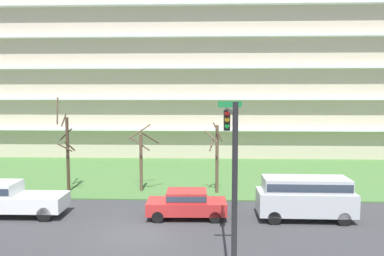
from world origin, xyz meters
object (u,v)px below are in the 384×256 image
object	(u,v)px
tree_left	(67,150)
van_silver_center_left	(305,195)
tree_center	(142,158)
pickup_white_near_left	(13,198)
traffic_signal_mast	(231,161)
sedan_red_center_right	(187,203)
tree_right	(217,157)

from	to	relation	value
tree_left	van_silver_center_left	bearing A→B (deg)	-19.42
tree_center	pickup_white_near_left	distance (m)	8.63
pickup_white_near_left	van_silver_center_left	bearing A→B (deg)	179.55
van_silver_center_left	traffic_signal_mast	world-z (taller)	traffic_signal_mast
tree_center	van_silver_center_left	world-z (taller)	tree_center
sedan_red_center_right	tree_left	bearing A→B (deg)	-33.21
tree_right	sedan_red_center_right	xyz separation A→B (m)	(-1.78, -5.34, -1.75)
tree_right	traffic_signal_mast	size ratio (longest dim) A/B	0.75
traffic_signal_mast	tree_left	bearing A→B (deg)	129.97
tree_center	sedan_red_center_right	xyz separation A→B (m)	(3.48, -5.66, -1.57)
traffic_signal_mast	van_silver_center_left	bearing A→B (deg)	58.26
tree_left	pickup_white_near_left	world-z (taller)	tree_left
tree_right	sedan_red_center_right	bearing A→B (deg)	-108.46
tree_left	sedan_red_center_right	distance (m)	10.43
van_silver_center_left	traffic_signal_mast	distance (m)	9.21
tree_right	van_silver_center_left	distance (m)	7.25
van_silver_center_left	sedan_red_center_right	world-z (taller)	van_silver_center_left
tree_right	sedan_red_center_right	size ratio (longest dim) A/B	1.13
pickup_white_near_left	traffic_signal_mast	distance (m)	14.37
tree_left	van_silver_center_left	size ratio (longest dim) A/B	1.29
tree_left	van_silver_center_left	xyz separation A→B (m)	(15.22, -5.37, -1.63)
pickup_white_near_left	sedan_red_center_right	world-z (taller)	pickup_white_near_left
pickup_white_near_left	tree_right	bearing A→B (deg)	-155.77
tree_center	tree_right	world-z (taller)	tree_right
tree_right	traffic_signal_mast	xyz separation A→B (m)	(0.20, -12.70, 1.94)
pickup_white_near_left	traffic_signal_mast	bearing A→B (deg)	147.66
tree_left	sedan_red_center_right	xyz separation A→B (m)	(8.68, -5.37, -2.15)
tree_left	pickup_white_near_left	size ratio (longest dim) A/B	1.24
sedan_red_center_right	traffic_signal_mast	xyz separation A→B (m)	(1.98, -7.36, 3.69)
sedan_red_center_right	traffic_signal_mast	bearing A→B (deg)	103.58
tree_center	sedan_red_center_right	size ratio (longest dim) A/B	1.07
pickup_white_near_left	van_silver_center_left	xyz separation A→B (m)	(16.38, 0.00, 0.38)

